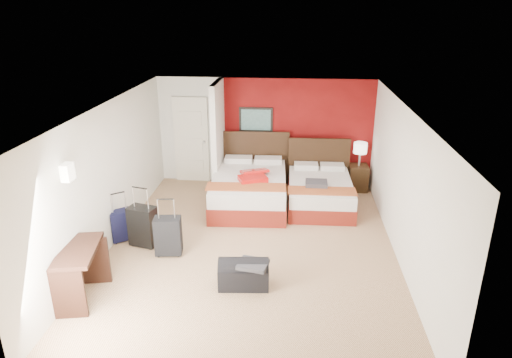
# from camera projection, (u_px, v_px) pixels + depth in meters

# --- Properties ---
(ground) EXTENTS (6.50, 6.50, 0.00)m
(ground) POSITION_uv_depth(u_px,v_px,m) (252.00, 247.00, 8.09)
(ground) COLOR tan
(ground) RESTS_ON ground
(room_walls) EXTENTS (5.02, 6.52, 2.50)m
(room_walls) POSITION_uv_depth(u_px,v_px,m) (188.00, 154.00, 9.07)
(room_walls) COLOR silver
(room_walls) RESTS_ON ground
(red_accent_panel) EXTENTS (3.50, 0.04, 2.50)m
(red_accent_panel) POSITION_uv_depth(u_px,v_px,m) (297.00, 133.00, 10.58)
(red_accent_panel) COLOR maroon
(red_accent_panel) RESTS_ON ground
(partition_wall) EXTENTS (0.12, 1.20, 2.50)m
(partition_wall) POSITION_uv_depth(u_px,v_px,m) (218.00, 138.00, 10.15)
(partition_wall) COLOR silver
(partition_wall) RESTS_ON ground
(entry_door) EXTENTS (0.82, 0.06, 2.05)m
(entry_door) POSITION_uv_depth(u_px,v_px,m) (191.00, 140.00, 10.84)
(entry_door) COLOR silver
(entry_door) RESTS_ON ground
(bed_left) EXTENTS (1.64, 2.27, 0.66)m
(bed_left) POSITION_uv_depth(u_px,v_px,m) (250.00, 190.00, 9.72)
(bed_left) COLOR silver
(bed_left) RESTS_ON ground
(bed_right) EXTENTS (1.36, 1.92, 0.57)m
(bed_right) POSITION_uv_depth(u_px,v_px,m) (320.00, 193.00, 9.67)
(bed_right) COLOR white
(bed_right) RESTS_ON ground
(red_suitcase_open) EXTENTS (0.80, 0.92, 0.10)m
(red_suitcase_open) POSITION_uv_depth(u_px,v_px,m) (254.00, 175.00, 9.48)
(red_suitcase_open) COLOR red
(red_suitcase_open) RESTS_ON bed_left
(jacket_bundle) EXTENTS (0.45, 0.36, 0.11)m
(jacket_bundle) POSITION_uv_depth(u_px,v_px,m) (316.00, 184.00, 9.28)
(jacket_bundle) COLOR #3D3D42
(jacket_bundle) RESTS_ON bed_right
(nightstand) EXTENTS (0.44, 0.44, 0.60)m
(nightstand) POSITION_uv_depth(u_px,v_px,m) (358.00, 178.00, 10.50)
(nightstand) COLOR #301F10
(nightstand) RESTS_ON ground
(table_lamp) EXTENTS (0.40, 0.40, 0.54)m
(table_lamp) POSITION_uv_depth(u_px,v_px,m) (360.00, 154.00, 10.30)
(table_lamp) COLOR white
(table_lamp) RESTS_ON nightstand
(suitcase_black) EXTENTS (0.54, 0.41, 0.71)m
(suitcase_black) POSITION_uv_depth(u_px,v_px,m) (143.00, 227.00, 8.04)
(suitcase_black) COLOR black
(suitcase_black) RESTS_ON ground
(suitcase_charcoal) EXTENTS (0.48, 0.33, 0.66)m
(suitcase_charcoal) POSITION_uv_depth(u_px,v_px,m) (168.00, 237.00, 7.76)
(suitcase_charcoal) COLOR black
(suitcase_charcoal) RESTS_ON ground
(suitcase_navy) EXTENTS (0.47, 0.44, 0.56)m
(suitcase_navy) POSITION_uv_depth(u_px,v_px,m) (121.00, 226.00, 8.25)
(suitcase_navy) COLOR black
(suitcase_navy) RESTS_ON ground
(duffel_bag) EXTENTS (0.79, 0.46, 0.39)m
(duffel_bag) POSITION_uv_depth(u_px,v_px,m) (244.00, 275.00, 6.92)
(duffel_bag) COLOR black
(duffel_bag) RESTS_ON ground
(jacket_draped) EXTENTS (0.50, 0.45, 0.06)m
(jacket_draped) POSITION_uv_depth(u_px,v_px,m) (253.00, 264.00, 6.79)
(jacket_draped) COLOR #343438
(jacket_draped) RESTS_ON duffel_bag
(desk) EXTENTS (0.68, 1.08, 0.84)m
(desk) POSITION_uv_depth(u_px,v_px,m) (82.00, 274.00, 6.53)
(desk) COLOR black
(desk) RESTS_ON ground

